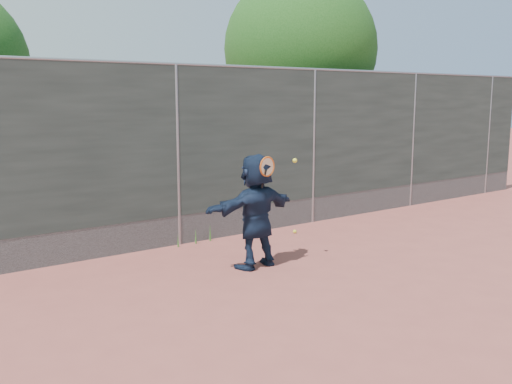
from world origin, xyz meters
TOP-DOWN VIEW (x-y plane):
  - ground at (0.00, 0.00)m, footprint 80.00×80.00m
  - player at (0.29, 1.69)m, footprint 1.59×0.62m
  - ball_ground at (2.10, 2.96)m, footprint 0.07×0.07m
  - fence at (-0.00, 3.50)m, footprint 20.00×0.06m
  - swing_action at (0.40, 1.50)m, footprint 0.73×0.13m
  - tree_right at (4.68, 5.75)m, footprint 3.78×3.60m
  - weed_clump at (0.29, 3.38)m, footprint 0.68×0.07m

SIDE VIEW (x-z plane):
  - ground at x=0.00m, z-range 0.00..0.00m
  - ball_ground at x=2.10m, z-range 0.00..0.07m
  - weed_clump at x=0.29m, z-range -0.02..0.28m
  - player at x=0.29m, z-range 0.00..1.67m
  - swing_action at x=0.40m, z-range 1.23..1.75m
  - fence at x=0.00m, z-range 0.07..3.09m
  - tree_right at x=4.68m, z-range 0.80..6.19m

